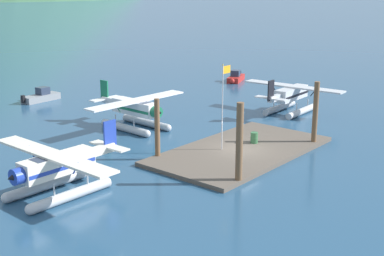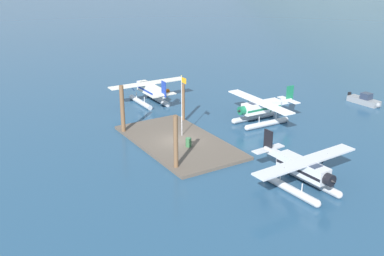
# 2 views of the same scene
# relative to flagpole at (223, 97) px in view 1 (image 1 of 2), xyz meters

# --- Properties ---
(ground_plane) EXTENTS (1200.00, 1200.00, 0.00)m
(ground_plane) POSITION_rel_flagpole_xyz_m (0.90, -1.02, -4.30)
(ground_plane) COLOR navy
(dock_platform) EXTENTS (14.68, 7.83, 0.30)m
(dock_platform) POSITION_rel_flagpole_xyz_m (0.90, -1.02, -4.15)
(dock_platform) COLOR brown
(dock_platform) RESTS_ON ground
(piling_near_left) EXTENTS (0.45, 0.45, 5.36)m
(piling_near_left) POSITION_rel_flagpole_xyz_m (-4.55, -4.69, -1.62)
(piling_near_left) COLOR brown
(piling_near_left) RESTS_ON ground
(piling_near_right) EXTENTS (0.42, 0.42, 5.12)m
(piling_near_right) POSITION_rel_flagpole_xyz_m (6.24, -4.36, -1.74)
(piling_near_right) COLOR brown
(piling_near_right) RESTS_ON ground
(piling_far_left) EXTENTS (0.38, 0.38, 4.54)m
(piling_far_left) POSITION_rel_flagpole_xyz_m (-4.34, 2.67, -2.03)
(piling_far_left) COLOR brown
(piling_far_left) RESTS_ON ground
(flagpole) EXTENTS (0.95, 0.10, 6.48)m
(flagpole) POSITION_rel_flagpole_xyz_m (0.00, 0.00, 0.00)
(flagpole) COLOR silver
(flagpole) RESTS_ON dock_platform
(fuel_drum) EXTENTS (0.62, 0.62, 0.88)m
(fuel_drum) POSITION_rel_flagpole_xyz_m (2.82, -0.98, -3.56)
(fuel_drum) COLOR #33663D
(fuel_drum) RESTS_ON dock_platform
(seaplane_silver_stbd_fwd) EXTENTS (7.98, 10.45, 3.84)m
(seaplane_silver_stbd_fwd) POSITION_rel_flagpole_xyz_m (14.78, 2.61, -2.73)
(seaplane_silver_stbd_fwd) COLOR #B7BABF
(seaplane_silver_stbd_fwd) RESTS_ON ground
(seaplane_cream_port_fwd) EXTENTS (7.98, 10.42, 3.84)m
(seaplane_cream_port_fwd) POSITION_rel_flagpole_xyz_m (-13.04, 2.66, -2.73)
(seaplane_cream_port_fwd) COLOR #B7BABF
(seaplane_cream_port_fwd) RESTS_ON ground
(seaplane_white_bow_centre) EXTENTS (10.44, 7.98, 3.84)m
(seaplane_white_bow_centre) POSITION_rel_flagpole_xyz_m (0.55, 10.04, -2.73)
(seaplane_white_bow_centre) COLOR #B7BABF
(seaplane_white_bow_centre) RESTS_ON ground
(boat_red_open_east) EXTENTS (4.60, 3.01, 1.50)m
(boat_red_open_east) POSITION_rel_flagpole_xyz_m (25.45, 16.96, -3.81)
(boat_red_open_east) COLOR #B2231E
(boat_red_open_east) RESTS_ON ground
(boat_grey_open_north) EXTENTS (4.89, 1.71, 1.50)m
(boat_grey_open_north) POSITION_rel_flagpole_xyz_m (1.98, 26.27, -3.81)
(boat_grey_open_north) COLOR gray
(boat_grey_open_north) RESTS_ON ground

